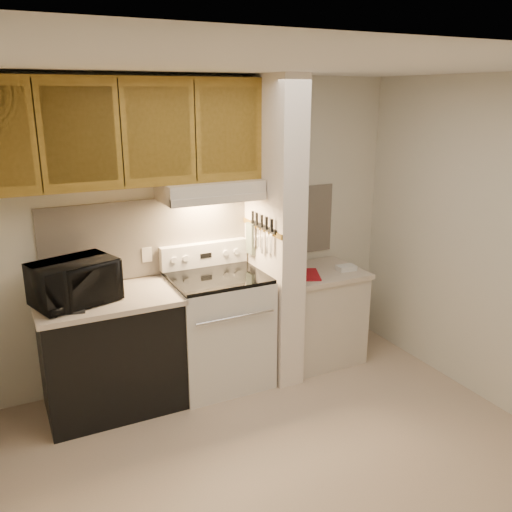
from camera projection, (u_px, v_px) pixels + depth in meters
floor at (286, 458)px, 3.64m from camera, size 3.60×3.60×0.00m
ceiling at (293, 65)px, 2.92m from camera, size 3.60×3.60×0.00m
wall_back at (201, 230)px, 4.57m from camera, size 3.60×2.50×0.02m
wall_right at (498, 247)px, 4.04m from camera, size 0.02×3.00×2.50m
backsplash at (201, 232)px, 4.56m from camera, size 2.60×0.02×0.63m
range_body at (218, 331)px, 4.50m from camera, size 0.76×0.65×0.92m
oven_window at (234, 342)px, 4.21m from camera, size 0.50×0.01×0.30m
oven_handle at (236, 317)px, 4.12m from camera, size 0.65×0.02×0.02m
cooktop at (217, 277)px, 4.36m from camera, size 0.74×0.64×0.03m
range_backguard at (204, 254)px, 4.57m from camera, size 0.76×0.08×0.20m
range_display at (206, 256)px, 4.54m from camera, size 0.10×0.01×0.04m
range_knob_left_outer at (174, 260)px, 4.41m from camera, size 0.05×0.02×0.05m
range_knob_left_inner at (186, 258)px, 4.46m from camera, size 0.05×0.02×0.05m
range_knob_right_inner at (226, 253)px, 4.61m from camera, size 0.05×0.02×0.05m
range_knob_right_outer at (236, 251)px, 4.65m from camera, size 0.05×0.02×0.05m
dishwasher_front at (112, 355)px, 4.14m from camera, size 1.00×0.63×0.87m
left_countertop at (107, 299)px, 4.01m from camera, size 1.04×0.67×0.04m
spoon_rest at (69, 312)px, 3.70m from camera, size 0.22×0.11×0.01m
teal_jar at (52, 288)px, 4.03m from camera, size 0.13×0.13×0.11m
outlet at (147, 255)px, 4.38m from camera, size 0.08×0.01×0.12m
microwave at (74, 282)px, 3.85m from camera, size 0.66×0.54×0.31m
partition_pillar at (274, 232)px, 4.48m from camera, size 0.22×0.70×2.50m
pillar_trim at (261, 228)px, 4.42m from camera, size 0.01×0.70×0.04m
knife_strip at (263, 227)px, 4.37m from camera, size 0.02×0.42×0.04m
knife_blade_a at (271, 244)px, 4.26m from camera, size 0.01×0.03×0.16m
knife_handle_a at (272, 225)px, 4.20m from camera, size 0.02×0.02×0.10m
knife_blade_b at (267, 243)px, 4.32m from camera, size 0.01×0.04×0.18m
knife_handle_b at (267, 223)px, 4.28m from camera, size 0.02×0.02×0.10m
knife_blade_c at (262, 242)px, 4.39m from camera, size 0.01×0.04×0.20m
knife_handle_c at (262, 221)px, 4.35m from camera, size 0.02×0.02×0.10m
knife_blade_d at (258, 237)px, 4.45m from camera, size 0.01×0.04×0.16m
knife_handle_d at (257, 219)px, 4.43m from camera, size 0.02×0.02×0.10m
knife_blade_e at (254, 236)px, 4.52m from camera, size 0.01×0.04×0.18m
knife_handle_e at (253, 217)px, 4.49m from camera, size 0.02×0.02×0.10m
oven_mitt at (250, 239)px, 4.59m from camera, size 0.03×0.11×0.27m
right_cab_base at (317, 317)px, 4.92m from camera, size 0.70×0.60×0.81m
right_countertop at (319, 273)px, 4.80m from camera, size 0.74×0.64×0.04m
red_folder at (305, 275)px, 4.67m from camera, size 0.35×0.39×0.01m
white_box at (346, 268)px, 4.79m from camera, size 0.17×0.12×0.04m
range_hood at (209, 190)px, 4.27m from camera, size 0.78×0.44×0.15m
hood_lip at (220, 200)px, 4.10m from camera, size 0.78×0.04×0.06m
upper_cabinets at (116, 132)px, 3.88m from camera, size 2.18×0.33×0.77m
cab_gap_a at (37, 136)px, 3.51m from camera, size 0.01×0.01×0.73m
cab_door_b at (80, 135)px, 3.63m from camera, size 0.46×0.01×0.63m
cab_gap_b at (121, 134)px, 3.74m from camera, size 0.01×0.01×0.73m
cab_door_c at (159, 133)px, 3.86m from camera, size 0.46×0.01×0.63m
cab_gap_c at (195, 131)px, 3.98m from camera, size 0.01×0.01×0.73m
cab_door_d at (229, 130)px, 4.09m from camera, size 0.46×0.01×0.63m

